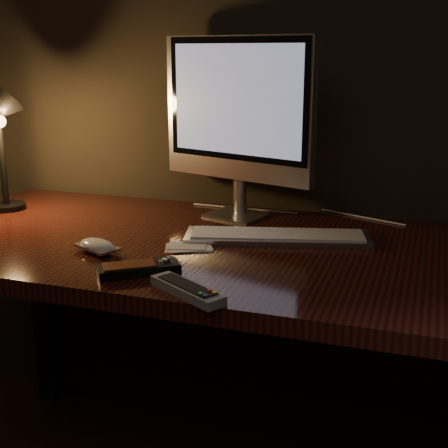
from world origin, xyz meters
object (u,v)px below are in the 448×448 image
(monitor, at_px, (237,113))
(media_remote, at_px, (139,268))
(tv_remote, at_px, (187,290))
(keyboard, at_px, (277,236))
(desk, at_px, (226,282))
(mouse, at_px, (98,248))

(monitor, distance_m, media_remote, 0.59)
(media_remote, distance_m, tv_remote, 0.16)
(tv_remote, bearing_deg, keyboard, 110.27)
(desk, distance_m, keyboard, 0.19)
(desk, bearing_deg, tv_remote, -81.77)
(monitor, height_order, mouse, monitor)
(monitor, relative_size, media_remote, 2.82)
(media_remote, bearing_deg, tv_remote, -64.56)
(keyboard, distance_m, media_remote, 0.40)
(mouse, xyz_separation_m, tv_remote, (0.30, -0.18, -0.00))
(desk, xyz_separation_m, media_remote, (-0.08, -0.33, 0.14))
(monitor, bearing_deg, mouse, -99.91)
(keyboard, xyz_separation_m, media_remote, (-0.22, -0.33, 0.00))
(desk, distance_m, monitor, 0.46)
(desk, relative_size, mouse, 14.42)
(desk, relative_size, media_remote, 9.16)
(mouse, bearing_deg, keyboard, 56.88)
(mouse, bearing_deg, tv_remote, -5.87)
(desk, distance_m, mouse, 0.36)
(desk, height_order, monitor, monitor)
(monitor, distance_m, keyboard, 0.37)
(keyboard, bearing_deg, tv_remote, -115.03)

